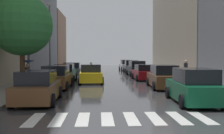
# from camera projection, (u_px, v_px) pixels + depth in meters

# --- Properties ---
(ground_plane) EXTENTS (28.00, 72.00, 0.04)m
(ground_plane) POSITION_uv_depth(u_px,v_px,m) (105.00, 76.00, 30.86)
(ground_plane) COLOR #39393C
(sidewalk_left) EXTENTS (3.00, 72.00, 0.15)m
(sidewalk_left) POSITION_uv_depth(u_px,v_px,m) (48.00, 76.00, 30.53)
(sidewalk_left) COLOR gray
(sidewalk_left) RESTS_ON ground
(sidewalk_right) EXTENTS (3.00, 72.00, 0.15)m
(sidewalk_right) POSITION_uv_depth(u_px,v_px,m) (161.00, 75.00, 31.18)
(sidewalk_right) COLOR gray
(sidewalk_right) RESTS_ON ground
(crosswalk_stripes) EXTENTS (6.75, 2.20, 0.01)m
(crosswalk_stripes) POSITION_uv_depth(u_px,v_px,m) (119.00, 118.00, 10.01)
(crosswalk_stripes) COLOR silver
(crosswalk_stripes) RESTS_ON ground
(building_left_mid) EXTENTS (6.00, 18.69, 19.68)m
(building_left_mid) POSITION_uv_depth(u_px,v_px,m) (24.00, 2.00, 36.94)
(building_left_mid) COLOR slate
(building_left_mid) RESTS_ON ground
(building_left_far) EXTENTS (6.00, 12.18, 10.84)m
(building_left_far) POSITION_uv_depth(u_px,v_px,m) (47.00, 41.00, 53.47)
(building_left_far) COLOR #8C6B56
(building_left_far) RESTS_ON ground
(parked_car_left_nearest) EXTENTS (2.14, 4.41, 1.62)m
(parked_car_left_nearest) POSITION_uv_depth(u_px,v_px,m) (38.00, 88.00, 13.45)
(parked_car_left_nearest) COLOR brown
(parked_car_left_nearest) RESTS_ON ground
(parked_car_left_second) EXTENTS (2.09, 4.55, 1.67)m
(parked_car_left_second) POSITION_uv_depth(u_px,v_px,m) (57.00, 78.00, 19.41)
(parked_car_left_second) COLOR brown
(parked_car_left_second) RESTS_ON ground
(parked_car_left_third) EXTENTS (2.04, 4.66, 1.62)m
(parked_car_left_third) POSITION_uv_depth(u_px,v_px,m) (65.00, 73.00, 24.82)
(parked_car_left_third) COLOR #0C4C2D
(parked_car_left_third) RESTS_ON ground
(parked_car_left_fourth) EXTENTS (2.23, 4.27, 1.62)m
(parked_car_left_fourth) POSITION_uv_depth(u_px,v_px,m) (72.00, 70.00, 30.12)
(parked_car_left_fourth) COLOR #474C51
(parked_car_left_fourth) RESTS_ON ground
(parked_car_right_nearest) EXTENTS (2.27, 4.63, 1.73)m
(parked_car_right_nearest) POSITION_uv_depth(u_px,v_px,m) (194.00, 87.00, 13.31)
(parked_car_right_nearest) COLOR #0C4C2D
(parked_car_right_nearest) RESTS_ON ground
(parked_car_right_second) EXTENTS (2.18, 4.74, 1.70)m
(parked_car_right_second) POSITION_uv_depth(u_px,v_px,m) (163.00, 77.00, 19.49)
(parked_car_right_second) COLOR brown
(parked_car_right_second) RESTS_ON ground
(parked_car_right_third) EXTENTS (2.19, 4.28, 1.53)m
(parked_car_right_third) POSITION_uv_depth(u_px,v_px,m) (145.00, 73.00, 26.06)
(parked_car_right_third) COLOR maroon
(parked_car_right_third) RESTS_ON ground
(parked_car_right_fourth) EXTENTS (2.14, 4.37, 1.78)m
(parked_car_right_fourth) POSITION_uv_depth(u_px,v_px,m) (137.00, 69.00, 31.72)
(parked_car_right_fourth) COLOR black
(parked_car_right_fourth) RESTS_ON ground
(parked_car_right_fifth) EXTENTS (2.18, 4.18, 1.75)m
(parked_car_right_fifth) POSITION_uv_depth(u_px,v_px,m) (131.00, 67.00, 38.41)
(parked_car_right_fifth) COLOR #474C51
(parked_car_right_fifth) RESTS_ON ground
(parked_car_right_sixth) EXTENTS (2.15, 4.48, 1.73)m
(parked_car_right_sixth) POSITION_uv_depth(u_px,v_px,m) (126.00, 65.00, 43.97)
(parked_car_right_sixth) COLOR silver
(parked_car_right_sixth) RESTS_ON ground
(taxi_midroad) EXTENTS (2.16, 4.37, 1.81)m
(taxi_midroad) POSITION_uv_depth(u_px,v_px,m) (91.00, 74.00, 23.26)
(taxi_midroad) COLOR yellow
(taxi_midroad) RESTS_ON ground
(pedestrian_foreground) EXTENTS (0.36, 0.36, 1.83)m
(pedestrian_foreground) POSITION_uv_depth(u_px,v_px,m) (186.00, 70.00, 24.14)
(pedestrian_foreground) COLOR brown
(pedestrian_foreground) RESTS_ON sidewalk_right
(pedestrian_by_kerb) EXTENTS (1.07, 1.07, 1.89)m
(pedestrian_by_kerb) POSITION_uv_depth(u_px,v_px,m) (28.00, 67.00, 19.42)
(pedestrian_by_kerb) COLOR #38513D
(pedestrian_by_kerb) RESTS_ON sidewalk_left
(street_tree_left) EXTENTS (4.36, 4.36, 6.57)m
(street_tree_left) POSITION_uv_depth(u_px,v_px,m) (22.00, 25.00, 18.95)
(street_tree_left) COLOR #513823
(street_tree_left) RESTS_ON sidewalk_left
(lamp_post_left) EXTENTS (0.60, 0.28, 7.36)m
(lamp_post_left) POSITION_uv_depth(u_px,v_px,m) (50.00, 35.00, 26.15)
(lamp_post_left) COLOR #595B60
(lamp_post_left) RESTS_ON sidewalk_left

